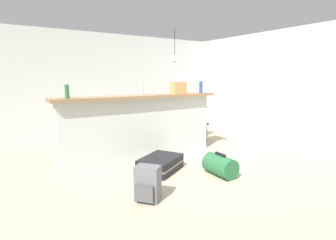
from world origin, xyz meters
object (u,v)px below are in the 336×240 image
at_px(bottle_blue, 201,87).
at_px(pendant_lamp, 175,58).
at_px(bottle_green, 67,92).
at_px(bottle_clear, 141,88).
at_px(suitcase_flat_black, 161,164).
at_px(grocery_bag, 178,88).
at_px(backpack_grey, 148,184).
at_px(dining_chair_near_partition, 193,119).
at_px(duffel_bag_green, 220,166).
at_px(dining_table, 179,110).

relative_size(bottle_blue, pendant_lamp, 0.29).
bearing_deg(bottle_green, bottle_clear, 3.99).
bearing_deg(bottle_green, bottle_blue, 0.01).
relative_size(bottle_green, suitcase_flat_black, 0.23).
bearing_deg(bottle_clear, pendant_lamp, 36.64).
relative_size(bottle_green, grocery_bag, 0.78).
xyz_separation_m(bottle_green, bottle_clear, (1.24, 0.09, 0.01)).
bearing_deg(suitcase_flat_black, pendant_lamp, 50.64).
bearing_deg(grocery_bag, pendant_lamp, 58.90).
relative_size(bottle_clear, backpack_grey, 0.54).
distance_m(dining_chair_near_partition, backpack_grey, 2.92).
bearing_deg(bottle_clear, dining_chair_near_partition, 15.37).
xyz_separation_m(bottle_blue, duffel_bag_green, (-0.69, -1.30, -1.08)).
relative_size(dining_chair_near_partition, suitcase_flat_black, 1.05).
height_order(bottle_clear, duffel_bag_green, bottle_clear).
relative_size(bottle_blue, grocery_bag, 0.85).
bearing_deg(suitcase_flat_black, bottle_blue, 26.47).
bearing_deg(bottle_clear, grocery_bag, -7.08).
bearing_deg(bottle_green, suitcase_flat_black, -29.19).
distance_m(bottle_green, bottle_blue, 2.49).
bearing_deg(suitcase_flat_black, backpack_grey, -129.77).
xyz_separation_m(bottle_green, dining_table, (2.71, 1.06, -0.58)).
bearing_deg(bottle_blue, duffel_bag_green, -117.89).
bearing_deg(suitcase_flat_black, dining_chair_near_partition, 36.78).
height_order(bottle_green, suitcase_flat_black, bottle_green).
distance_m(dining_table, pendant_lamp, 1.22).
relative_size(bottle_green, duffel_bag_green, 0.42).
xyz_separation_m(bottle_clear, grocery_bag, (0.71, -0.09, -0.00)).
relative_size(suitcase_flat_black, backpack_grey, 2.10).
bearing_deg(dining_chair_near_partition, duffel_bag_green, -116.77).
bearing_deg(bottle_blue, bottle_clear, 176.07).
height_order(grocery_bag, pendant_lamp, pendant_lamp).
distance_m(bottle_green, suitcase_flat_black, 1.75).
relative_size(grocery_bag, pendant_lamp, 0.34).
distance_m(bottle_green, duffel_bag_green, 2.47).
bearing_deg(backpack_grey, grocery_bag, 45.06).
bearing_deg(pendant_lamp, bottle_clear, -143.36).
relative_size(pendant_lamp, backpack_grey, 1.79).
height_order(grocery_bag, duffel_bag_green, grocery_bag).
distance_m(dining_table, duffel_bag_green, 2.57).
bearing_deg(bottle_clear, bottle_green, -176.01).
xyz_separation_m(dining_chair_near_partition, duffel_bag_green, (-0.90, -1.79, -0.36)).
height_order(dining_table, backpack_grey, dining_table).
relative_size(bottle_blue, suitcase_flat_black, 0.25).
height_order(bottle_blue, dining_table, bottle_blue).
height_order(bottle_blue, duffel_bag_green, bottle_blue).
xyz_separation_m(dining_chair_near_partition, suitcase_flat_black, (-1.53, -1.14, -0.41)).
relative_size(bottle_clear, dining_chair_near_partition, 0.24).
relative_size(bottle_clear, dining_table, 0.21).
height_order(bottle_green, bottle_clear, bottle_clear).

